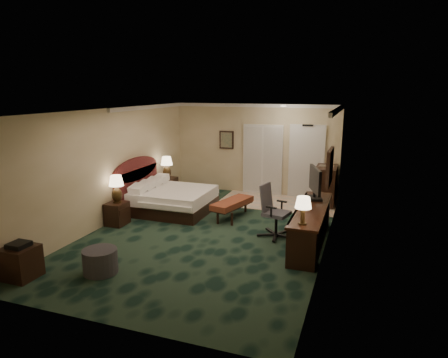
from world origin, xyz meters
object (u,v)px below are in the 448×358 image
(bed_bench, at_px, (232,209))
(nightstand_far, at_px, (167,188))
(nightstand_near, at_px, (117,214))
(lamp_far, at_px, (167,168))
(minibar, at_px, (325,185))
(desk_chair, at_px, (277,211))
(lamp_near, at_px, (117,189))
(side_table, at_px, (21,262))
(ottoman, at_px, (100,261))
(bed, at_px, (174,201))
(desk, at_px, (311,226))
(tv, at_px, (315,183))

(bed_bench, bearing_deg, nightstand_far, 170.64)
(nightstand_near, bearing_deg, lamp_far, 88.46)
(nightstand_near, bearing_deg, minibar, 37.40)
(nightstand_far, height_order, desk_chair, desk_chair)
(desk_chair, xyz_separation_m, minibar, (0.74, 2.92, -0.04))
(lamp_near, height_order, side_table, lamp_near)
(nightstand_far, xyz_separation_m, desk_chair, (3.67, -1.99, 0.27))
(nightstand_near, xyz_separation_m, ottoman, (1.19, -2.26, -0.05))
(bed, bearing_deg, lamp_near, -120.86)
(nightstand_near, height_order, ottoman, nightstand_near)
(side_table, xyz_separation_m, minibar, (4.39, 6.26, 0.25))
(desk, bearing_deg, lamp_near, -176.54)
(nightstand_far, distance_m, ottoman, 4.87)
(desk_chair, bearing_deg, nightstand_far, 163.68)
(bed, xyz_separation_m, minibar, (3.64, 2.03, 0.23))
(tv, bearing_deg, desk_chair, -164.65)
(lamp_near, xyz_separation_m, ottoman, (1.18, -2.29, -0.64))
(lamp_far, bearing_deg, minibar, 12.45)
(ottoman, bearing_deg, bed_bench, 71.82)
(nightstand_far, bearing_deg, bed, -55.06)
(bed, height_order, desk, desk)
(nightstand_near, height_order, lamp_far, lamp_far)
(lamp_far, bearing_deg, nightstand_near, -91.54)
(nightstand_far, relative_size, side_table, 1.09)
(nightstand_far, distance_m, minibar, 4.51)
(bed, relative_size, bed_bench, 1.42)
(lamp_far, xyz_separation_m, side_table, (-0.01, -5.30, -0.65))
(lamp_near, relative_size, desk, 0.24)
(nightstand_near, distance_m, lamp_near, 0.59)
(bed_bench, xyz_separation_m, minibar, (2.04, 2.00, 0.31))
(bed, height_order, tv, tv)
(nightstand_far, bearing_deg, desk, -26.10)
(desk, bearing_deg, tv, 92.99)
(bed_bench, bearing_deg, ottoman, -93.16)
(lamp_near, bearing_deg, minibar, 37.19)
(bed, distance_m, lamp_far, 1.44)
(side_table, bearing_deg, tv, 41.39)
(bed, bearing_deg, ottoman, -83.85)
(nightstand_far, relative_size, lamp_near, 0.93)
(lamp_near, bearing_deg, ottoman, -62.66)
(nightstand_far, distance_m, side_table, 5.34)
(lamp_near, distance_m, desk_chair, 3.73)
(side_table, distance_m, desk_chair, 4.96)
(lamp_near, relative_size, minibar, 0.61)
(nightstand_near, distance_m, minibar, 5.59)
(ottoman, height_order, side_table, side_table)
(desk_chair, bearing_deg, lamp_near, -160.95)
(lamp_near, relative_size, bed_bench, 0.49)
(nightstand_far, relative_size, minibar, 0.57)
(tv, bearing_deg, minibar, 69.97)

